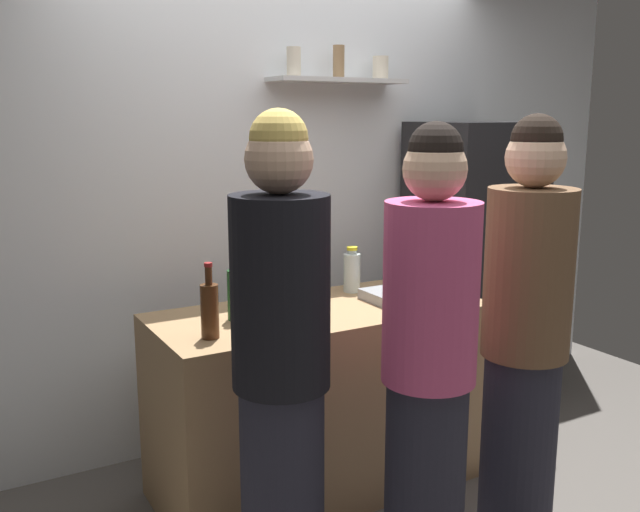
{
  "coord_description": "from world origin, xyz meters",
  "views": [
    {
      "loc": [
        -1.72,
        -2.2,
        1.76
      ],
      "look_at": [
        -0.17,
        0.51,
        1.13
      ],
      "focal_mm": 39.24,
      "sensor_mm": 36.0,
      "label": 1
    }
  ],
  "objects_px": {
    "utensil_holder": "(303,297)",
    "person_brown_jacket": "(524,342)",
    "baking_pan": "(400,294)",
    "wine_bottle_green_glass": "(236,292)",
    "wine_bottle_pale_glass": "(302,273)",
    "water_bottle_plastic": "(352,271)",
    "refrigerator": "(471,270)",
    "person_blonde": "(281,371)",
    "wine_bottle_amber_glass": "(210,309)",
    "person_pink_top": "(428,368)"
  },
  "relations": [
    {
      "from": "baking_pan",
      "to": "wine_bottle_green_glass",
      "type": "bearing_deg",
      "value": 174.51
    },
    {
      "from": "baking_pan",
      "to": "wine_bottle_green_glass",
      "type": "relative_size",
      "value": 1.03
    },
    {
      "from": "wine_bottle_amber_glass",
      "to": "wine_bottle_green_glass",
      "type": "height_order",
      "value": "wine_bottle_green_glass"
    },
    {
      "from": "wine_bottle_green_glass",
      "to": "wine_bottle_pale_glass",
      "type": "xyz_separation_m",
      "value": [
        0.42,
        0.17,
        0.01
      ]
    },
    {
      "from": "person_brown_jacket",
      "to": "person_blonde",
      "type": "xyz_separation_m",
      "value": [
        -0.98,
        0.17,
        0.01
      ]
    },
    {
      "from": "person_pink_top",
      "to": "wine_bottle_amber_glass",
      "type": "bearing_deg",
      "value": 11.81
    },
    {
      "from": "wine_bottle_pale_glass",
      "to": "person_blonde",
      "type": "relative_size",
      "value": 0.19
    },
    {
      "from": "water_bottle_plastic",
      "to": "wine_bottle_pale_glass",
      "type": "bearing_deg",
      "value": 178.91
    },
    {
      "from": "utensil_holder",
      "to": "wine_bottle_amber_glass",
      "type": "xyz_separation_m",
      "value": [
        -0.53,
        -0.21,
        0.07
      ]
    },
    {
      "from": "refrigerator",
      "to": "utensil_holder",
      "type": "relative_size",
      "value": 7.81
    },
    {
      "from": "wine_bottle_pale_glass",
      "to": "person_brown_jacket",
      "type": "relative_size",
      "value": 0.19
    },
    {
      "from": "wine_bottle_pale_glass",
      "to": "person_blonde",
      "type": "height_order",
      "value": "person_blonde"
    },
    {
      "from": "wine_bottle_green_glass",
      "to": "person_brown_jacket",
      "type": "xyz_separation_m",
      "value": [
        0.86,
        -0.86,
        -0.12
      ]
    },
    {
      "from": "refrigerator",
      "to": "wine_bottle_amber_glass",
      "type": "relative_size",
      "value": 5.56
    },
    {
      "from": "refrigerator",
      "to": "person_brown_jacket",
      "type": "xyz_separation_m",
      "value": [
        -0.77,
        -1.17,
        0.02
      ]
    },
    {
      "from": "water_bottle_plastic",
      "to": "person_brown_jacket",
      "type": "distance_m",
      "value": 1.05
    },
    {
      "from": "utensil_holder",
      "to": "wine_bottle_pale_glass",
      "type": "relative_size",
      "value": 0.66
    },
    {
      "from": "water_bottle_plastic",
      "to": "wine_bottle_amber_glass",
      "type": "bearing_deg",
      "value": -158.37
    },
    {
      "from": "wine_bottle_green_glass",
      "to": "wine_bottle_pale_glass",
      "type": "height_order",
      "value": "wine_bottle_pale_glass"
    },
    {
      "from": "wine_bottle_pale_glass",
      "to": "person_brown_jacket",
      "type": "bearing_deg",
      "value": -67.0
    },
    {
      "from": "wine_bottle_amber_glass",
      "to": "utensil_holder",
      "type": "bearing_deg",
      "value": 21.24
    },
    {
      "from": "refrigerator",
      "to": "wine_bottle_green_glass",
      "type": "height_order",
      "value": "refrigerator"
    },
    {
      "from": "person_brown_jacket",
      "to": "person_blonde",
      "type": "relative_size",
      "value": 0.99
    },
    {
      "from": "person_brown_jacket",
      "to": "utensil_holder",
      "type": "bearing_deg",
      "value": -52.58
    },
    {
      "from": "wine_bottle_amber_glass",
      "to": "water_bottle_plastic",
      "type": "bearing_deg",
      "value": 21.63
    },
    {
      "from": "water_bottle_plastic",
      "to": "wine_bottle_green_glass",
      "type": "bearing_deg",
      "value": -166.6
    },
    {
      "from": "utensil_holder",
      "to": "person_blonde",
      "type": "distance_m",
      "value": 0.85
    },
    {
      "from": "wine_bottle_green_glass",
      "to": "water_bottle_plastic",
      "type": "height_order",
      "value": "wine_bottle_green_glass"
    },
    {
      "from": "baking_pan",
      "to": "person_pink_top",
      "type": "height_order",
      "value": "person_pink_top"
    },
    {
      "from": "person_brown_jacket",
      "to": "person_blonde",
      "type": "height_order",
      "value": "person_blonde"
    },
    {
      "from": "refrigerator",
      "to": "person_brown_jacket",
      "type": "distance_m",
      "value": 1.4
    },
    {
      "from": "person_blonde",
      "to": "refrigerator",
      "type": "bearing_deg",
      "value": 44.95
    },
    {
      "from": "wine_bottle_amber_glass",
      "to": "person_blonde",
      "type": "xyz_separation_m",
      "value": [
        0.07,
        -0.5,
        -0.11
      ]
    },
    {
      "from": "refrigerator",
      "to": "wine_bottle_green_glass",
      "type": "bearing_deg",
      "value": -169.34
    },
    {
      "from": "refrigerator",
      "to": "wine_bottle_pale_glass",
      "type": "xyz_separation_m",
      "value": [
        -1.21,
        -0.13,
        0.15
      ]
    },
    {
      "from": "refrigerator",
      "to": "wine_bottle_amber_glass",
      "type": "distance_m",
      "value": 1.89
    },
    {
      "from": "wine_bottle_amber_glass",
      "to": "person_blonde",
      "type": "height_order",
      "value": "person_blonde"
    },
    {
      "from": "wine_bottle_green_glass",
      "to": "water_bottle_plastic",
      "type": "distance_m",
      "value": 0.72
    },
    {
      "from": "baking_pan",
      "to": "wine_bottle_pale_glass",
      "type": "distance_m",
      "value": 0.49
    },
    {
      "from": "utensil_holder",
      "to": "person_brown_jacket",
      "type": "distance_m",
      "value": 1.02
    },
    {
      "from": "wine_bottle_pale_glass",
      "to": "refrigerator",
      "type": "bearing_deg",
      "value": 6.29
    },
    {
      "from": "wine_bottle_green_glass",
      "to": "wine_bottle_amber_glass",
      "type": "bearing_deg",
      "value": -135.74
    },
    {
      "from": "utensil_holder",
      "to": "person_brown_jacket",
      "type": "bearing_deg",
      "value": -59.62
    },
    {
      "from": "wine_bottle_green_glass",
      "to": "person_blonde",
      "type": "height_order",
      "value": "person_blonde"
    },
    {
      "from": "person_blonde",
      "to": "baking_pan",
      "type": "bearing_deg",
      "value": 48.0
    },
    {
      "from": "wine_bottle_green_glass",
      "to": "person_blonde",
      "type": "distance_m",
      "value": 0.71
    },
    {
      "from": "baking_pan",
      "to": "person_blonde",
      "type": "bearing_deg",
      "value": -147.33
    },
    {
      "from": "water_bottle_plastic",
      "to": "person_pink_top",
      "type": "distance_m",
      "value": 1.09
    },
    {
      "from": "wine_bottle_pale_glass",
      "to": "person_brown_jacket",
      "type": "xyz_separation_m",
      "value": [
        0.44,
        -1.04,
        -0.13
      ]
    },
    {
      "from": "water_bottle_plastic",
      "to": "person_pink_top",
      "type": "relative_size",
      "value": 0.13
    }
  ]
}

